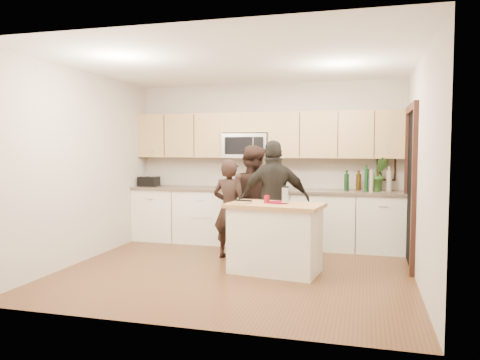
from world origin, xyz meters
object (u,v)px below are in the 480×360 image
(woman_center, at_px, (252,199))
(woman_left, at_px, (230,209))
(island, at_px, (275,238))
(woman_right, at_px, (274,201))
(toaster, at_px, (149,181))

(woman_center, bearing_deg, woman_left, 86.16)
(island, relative_size, woman_right, 0.75)
(woman_left, height_order, woman_right, woman_right)
(toaster, distance_m, woman_right, 2.67)
(woman_center, distance_m, woman_right, 0.68)
(woman_left, xyz_separation_m, woman_center, (0.22, 0.48, 0.10))
(island, distance_m, woman_left, 1.02)
(toaster, xyz_separation_m, woman_center, (2.00, -0.54, -0.20))
(woman_left, distance_m, woman_right, 0.68)
(toaster, height_order, woman_left, woman_left)
(woman_right, bearing_deg, woman_center, -66.27)
(toaster, bearing_deg, woman_center, -15.07)
(island, bearing_deg, toaster, 156.11)
(toaster, relative_size, woman_left, 0.23)
(woman_right, bearing_deg, toaster, -40.28)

